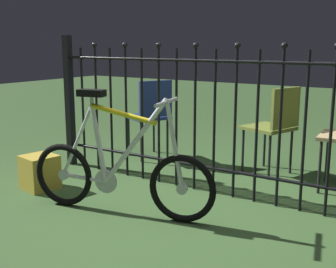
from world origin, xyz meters
TOP-DOWN VIEW (x-y plane):
  - ground_plane at (0.00, 0.00)m, footprint 20.00×20.00m
  - iron_fence at (-0.06, 0.55)m, footprint 3.31×0.07m
  - bicycle at (-0.34, -0.22)m, footprint 1.42×0.47m
  - chair_olive at (0.26, 1.34)m, footprint 0.51×0.51m
  - chair_navy at (-1.06, 1.19)m, footprint 0.53×0.53m
  - display_crate at (-1.27, -0.17)m, footprint 0.31×0.31m

SIDE VIEW (x-z plane):
  - ground_plane at x=0.00m, z-range 0.00..0.00m
  - display_crate at x=-1.27m, z-range 0.00..0.29m
  - bicycle at x=-0.34m, z-range -0.14..0.77m
  - chair_olive at x=0.26m, z-range 0.09..0.93m
  - chair_navy at x=-1.06m, z-range 0.09..0.94m
  - iron_fence at x=-0.06m, z-range 0.00..1.31m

